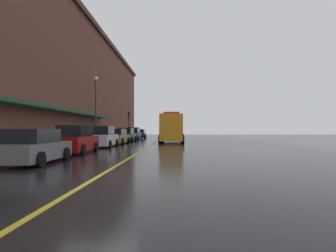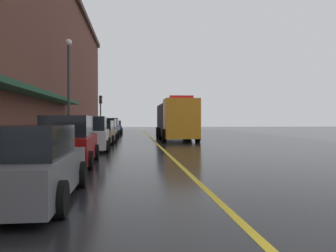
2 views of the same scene
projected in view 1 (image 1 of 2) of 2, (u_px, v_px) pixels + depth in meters
The scene contains 18 objects.
ground_plane at pixel (156, 142), 33.60m from camera, with size 112.00×112.00×0.00m, color black.
sidewalk_left at pixel (104, 142), 33.80m from camera, with size 2.40×70.00×0.15m, color #ADA8A0.
lane_center_stripe at pixel (156, 142), 33.60m from camera, with size 0.16×70.00×0.01m, color gold.
brick_building_left at pixel (48, 81), 33.10m from camera, with size 11.67×64.00×14.41m.
parked_car_0 at pixel (33, 147), 12.55m from camera, with size 2.16×4.34×1.54m.
parked_car_1 at pixel (76, 140), 18.32m from camera, with size 2.06×4.87×1.80m.
parked_car_2 at pixel (102, 137), 24.58m from camera, with size 2.18×4.83×1.84m.
parked_car_3 at pixel (117, 137), 30.03m from camera, with size 2.19×4.74×1.62m.
parked_car_4 at pixel (127, 135), 35.98m from camera, with size 2.09×4.30×1.76m.
parked_car_5 at pixel (134, 134), 41.97m from camera, with size 2.05×4.85×1.86m.
parked_car_6 at pixel (140, 134), 48.23m from camera, with size 2.21×4.35×1.60m.
utility_truck at pixel (172, 129), 33.85m from camera, with size 2.83×8.92×3.46m.
parking_meter_0 at pixel (125, 133), 42.36m from camera, with size 0.14×0.18×1.33m.
parking_meter_1 at pixel (106, 134), 31.03m from camera, with size 0.14×0.18×1.33m.
parking_meter_2 at pixel (130, 132), 46.94m from camera, with size 0.14×0.18×1.33m.
parking_meter_3 at pixel (55, 137), 18.17m from camera, with size 0.14×0.18×1.33m.
street_lamp_left at pixel (96, 102), 29.35m from camera, with size 0.44×0.44×6.94m.
traffic_light_near at pixel (129, 120), 45.68m from camera, with size 0.38×0.36×4.30m.
Camera 1 is at (2.55, -8.56, 1.51)m, focal length 30.11 mm.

